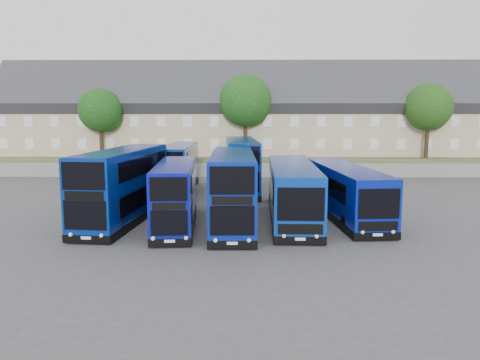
% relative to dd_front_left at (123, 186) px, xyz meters
% --- Properties ---
extents(ground, '(120.00, 120.00, 0.00)m').
position_rel_dd_front_left_xyz_m(ground, '(5.86, -2.84, -2.26)').
color(ground, '#434348').
rests_on(ground, ground).
extents(retaining_wall, '(70.00, 0.40, 1.50)m').
position_rel_dd_front_left_xyz_m(retaining_wall, '(5.86, 21.16, -1.51)').
color(retaining_wall, slate).
rests_on(retaining_wall, ground).
extents(earth_bank, '(80.00, 20.00, 2.00)m').
position_rel_dd_front_left_xyz_m(earth_bank, '(5.86, 31.16, -1.26)').
color(earth_bank, '#424B2A').
rests_on(earth_bank, ground).
extents(terrace_row, '(66.00, 10.40, 11.20)m').
position_rel_dd_front_left_xyz_m(terrace_row, '(11.86, 27.16, 4.34)').
color(terrace_row, tan).
rests_on(terrace_row, earth_bank).
extents(dd_front_left, '(3.78, 11.75, 4.59)m').
position_rel_dd_front_left_xyz_m(dd_front_left, '(0.00, 0.00, 0.00)').
color(dd_front_left, navy).
rests_on(dd_front_left, ground).
extents(dd_front_mid, '(2.98, 9.89, 3.87)m').
position_rel_dd_front_left_xyz_m(dd_front_mid, '(3.59, -1.47, -0.36)').
color(dd_front_mid, '#08119D').
rests_on(dd_front_mid, ground).
extents(dd_front_right, '(2.85, 11.34, 4.48)m').
position_rel_dd_front_left_xyz_m(dd_front_right, '(7.08, -1.05, -0.05)').
color(dd_front_right, '#082196').
rests_on(dd_front_right, ground).
extents(dd_rear_left, '(2.37, 10.34, 4.10)m').
position_rel_dd_front_left_xyz_m(dd_rear_left, '(1.99, 11.56, -0.24)').
color(dd_rear_left, navy).
rests_on(dd_rear_left, ground).
extents(dd_rear_right, '(3.30, 11.67, 4.59)m').
position_rel_dd_front_left_xyz_m(dd_rear_right, '(7.51, 11.93, -0.00)').
color(dd_rear_right, navy).
rests_on(dd_rear_right, ground).
extents(coach_east_a, '(3.21, 13.37, 3.64)m').
position_rel_dd_front_left_xyz_m(coach_east_a, '(10.96, 0.80, -0.47)').
color(coach_east_a, '#0936A6').
rests_on(coach_east_a, ground).
extents(coach_east_b, '(3.60, 12.57, 3.39)m').
position_rel_dd_front_left_xyz_m(coach_east_b, '(14.57, 1.27, -0.59)').
color(coach_east_b, '#081C9D').
rests_on(coach_east_b, ground).
extents(tree_west, '(4.80, 4.80, 7.65)m').
position_rel_dd_front_left_xyz_m(tree_west, '(-7.99, 22.26, 4.79)').
color(tree_west, '#382314').
rests_on(tree_west, earth_bank).
extents(tree_mid, '(5.76, 5.76, 9.18)m').
position_rel_dd_front_left_xyz_m(tree_mid, '(8.01, 22.76, 5.81)').
color(tree_mid, '#382314').
rests_on(tree_mid, earth_bank).
extents(tree_east, '(5.12, 5.12, 8.16)m').
position_rel_dd_front_left_xyz_m(tree_east, '(28.01, 22.26, 5.13)').
color(tree_east, '#382314').
rests_on(tree_east, earth_bank).
extents(tree_far, '(5.44, 5.44, 8.67)m').
position_rel_dd_front_left_xyz_m(tree_far, '(34.01, 29.26, 5.47)').
color(tree_far, '#382314').
rests_on(tree_far, earth_bank).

